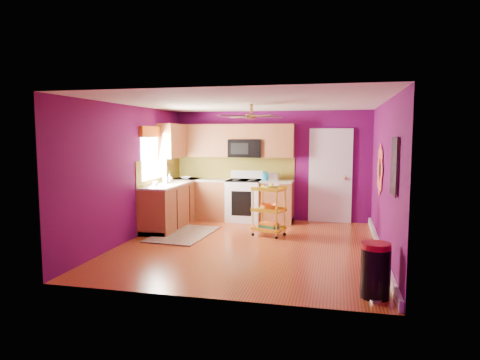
# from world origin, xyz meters

# --- Properties ---
(ground) EXTENTS (5.00, 5.00, 0.00)m
(ground) POSITION_xyz_m (0.00, 0.00, 0.00)
(ground) COLOR maroon
(ground) RESTS_ON ground
(room_envelope) EXTENTS (4.54, 5.04, 2.52)m
(room_envelope) POSITION_xyz_m (0.03, 0.00, 1.63)
(room_envelope) COLOR #5C0A52
(room_envelope) RESTS_ON ground
(lower_cabinets) EXTENTS (2.81, 2.31, 0.94)m
(lower_cabinets) POSITION_xyz_m (-1.35, 1.82, 0.43)
(lower_cabinets) COLOR brown
(lower_cabinets) RESTS_ON ground
(electric_range) EXTENTS (0.76, 0.66, 1.13)m
(electric_range) POSITION_xyz_m (-0.55, 2.17, 0.48)
(electric_range) COLOR white
(electric_range) RESTS_ON ground
(upper_cabinetry) EXTENTS (2.80, 2.30, 1.26)m
(upper_cabinetry) POSITION_xyz_m (-1.24, 2.17, 1.80)
(upper_cabinetry) COLOR brown
(upper_cabinetry) RESTS_ON ground
(left_window) EXTENTS (0.08, 1.35, 1.08)m
(left_window) POSITION_xyz_m (-2.22, 1.05, 1.74)
(left_window) COLOR white
(left_window) RESTS_ON ground
(panel_door) EXTENTS (0.95, 0.11, 2.15)m
(panel_door) POSITION_xyz_m (1.35, 2.47, 1.02)
(panel_door) COLOR white
(panel_door) RESTS_ON ground
(right_wall_art) EXTENTS (0.04, 2.74, 1.04)m
(right_wall_art) POSITION_xyz_m (2.23, -0.34, 1.44)
(right_wall_art) COLOR black
(right_wall_art) RESTS_ON ground
(ceiling_fan) EXTENTS (1.01, 1.01, 0.26)m
(ceiling_fan) POSITION_xyz_m (0.00, 0.20, 2.29)
(ceiling_fan) COLOR #BF8C3F
(ceiling_fan) RESTS_ON ground
(shag_rug) EXTENTS (1.10, 1.69, 0.02)m
(shag_rug) POSITION_xyz_m (-1.43, 0.55, 0.01)
(shag_rug) COLOR black
(shag_rug) RESTS_ON ground
(rolling_cart) EXTENTS (0.68, 0.58, 1.04)m
(rolling_cart) POSITION_xyz_m (0.23, 0.84, 0.53)
(rolling_cart) COLOR yellow
(rolling_cart) RESTS_ON ground
(trash_can) EXTENTS (0.46, 0.46, 0.67)m
(trash_can) POSITION_xyz_m (1.97, -2.02, 0.33)
(trash_can) COLOR black
(trash_can) RESTS_ON ground
(teal_kettle) EXTENTS (0.18, 0.18, 0.21)m
(teal_kettle) POSITION_xyz_m (-0.08, 2.21, 1.02)
(teal_kettle) COLOR teal
(teal_kettle) RESTS_ON lower_cabinets
(toaster) EXTENTS (0.22, 0.15, 0.18)m
(toaster) POSITION_xyz_m (0.11, 2.22, 1.03)
(toaster) COLOR beige
(toaster) RESTS_ON lower_cabinets
(soap_bottle_a) EXTENTS (0.10, 0.10, 0.21)m
(soap_bottle_a) POSITION_xyz_m (-1.98, 1.04, 1.05)
(soap_bottle_a) COLOR #EA3F72
(soap_bottle_a) RESTS_ON lower_cabinets
(soap_bottle_b) EXTENTS (0.14, 0.14, 0.18)m
(soap_bottle_b) POSITION_xyz_m (-2.01, 1.31, 1.03)
(soap_bottle_b) COLOR white
(soap_bottle_b) RESTS_ON lower_cabinets
(counter_dish) EXTENTS (0.25, 0.25, 0.06)m
(counter_dish) POSITION_xyz_m (-1.90, 2.05, 0.97)
(counter_dish) COLOR white
(counter_dish) RESTS_ON lower_cabinets
(counter_cup) EXTENTS (0.11, 0.11, 0.09)m
(counter_cup) POSITION_xyz_m (-2.06, 0.70, 0.98)
(counter_cup) COLOR white
(counter_cup) RESTS_ON lower_cabinets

